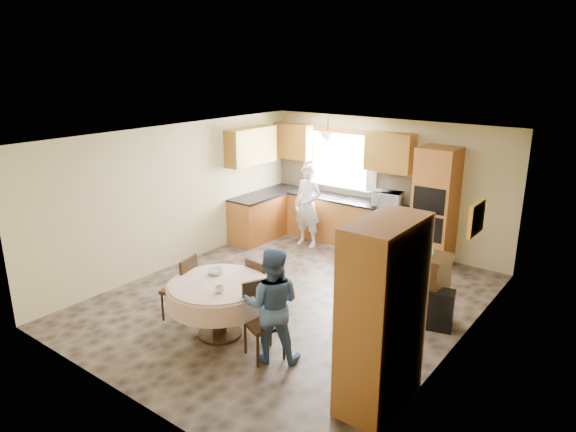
{
  "coord_description": "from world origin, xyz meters",
  "views": [
    {
      "loc": [
        4.32,
        -5.77,
        3.55
      ],
      "look_at": [
        -0.28,
        0.3,
        1.22
      ],
      "focal_mm": 32.0,
      "sensor_mm": 36.0,
      "label": 1
    }
  ],
  "objects_px": {
    "dining_table": "(218,294)",
    "chair_left": "(183,285)",
    "chair_right": "(261,315)",
    "oven_tower": "(435,207)",
    "person_dining": "(272,305)",
    "person_sink": "(308,206)",
    "cupboard": "(382,315)",
    "chair_back": "(260,285)",
    "sideboard": "(403,282)"
  },
  "relations": [
    {
      "from": "cupboard",
      "to": "chair_back",
      "type": "bearing_deg",
      "value": 162.91
    },
    {
      "from": "chair_left",
      "to": "chair_right",
      "type": "distance_m",
      "value": 1.45
    },
    {
      "from": "sideboard",
      "to": "chair_left",
      "type": "distance_m",
      "value": 3.16
    },
    {
      "from": "chair_back",
      "to": "chair_left",
      "type": "bearing_deg",
      "value": 46.06
    },
    {
      "from": "oven_tower",
      "to": "chair_back",
      "type": "height_order",
      "value": "oven_tower"
    },
    {
      "from": "chair_right",
      "to": "dining_table",
      "type": "bearing_deg",
      "value": 113.07
    },
    {
      "from": "oven_tower",
      "to": "chair_right",
      "type": "height_order",
      "value": "oven_tower"
    },
    {
      "from": "oven_tower",
      "to": "cupboard",
      "type": "relative_size",
      "value": 1.04
    },
    {
      "from": "oven_tower",
      "to": "dining_table",
      "type": "distance_m",
      "value": 4.34
    },
    {
      "from": "dining_table",
      "to": "cupboard",
      "type": "bearing_deg",
      "value": 1.03
    },
    {
      "from": "chair_back",
      "to": "chair_right",
      "type": "distance_m",
      "value": 0.98
    },
    {
      "from": "dining_table",
      "to": "sideboard",
      "type": "bearing_deg",
      "value": 52.48
    },
    {
      "from": "dining_table",
      "to": "chair_back",
      "type": "xyz_separation_m",
      "value": [
        0.1,
        0.73,
        -0.11
      ]
    },
    {
      "from": "chair_left",
      "to": "person_dining",
      "type": "height_order",
      "value": "person_dining"
    },
    {
      "from": "cupboard",
      "to": "chair_back",
      "type": "height_order",
      "value": "cupboard"
    },
    {
      "from": "dining_table",
      "to": "chair_left",
      "type": "height_order",
      "value": "chair_left"
    },
    {
      "from": "oven_tower",
      "to": "person_sink",
      "type": "bearing_deg",
      "value": -166.4
    },
    {
      "from": "chair_left",
      "to": "chair_back",
      "type": "bearing_deg",
      "value": 117.01
    },
    {
      "from": "cupboard",
      "to": "person_sink",
      "type": "xyz_separation_m",
      "value": [
        -3.4,
        3.52,
        -0.21
      ]
    },
    {
      "from": "cupboard",
      "to": "dining_table",
      "type": "bearing_deg",
      "value": -178.97
    },
    {
      "from": "person_dining",
      "to": "person_sink",
      "type": "bearing_deg",
      "value": -91.35
    },
    {
      "from": "cupboard",
      "to": "oven_tower",
      "type": "bearing_deg",
      "value": 104.69
    },
    {
      "from": "oven_tower",
      "to": "dining_table",
      "type": "relative_size",
      "value": 1.58
    },
    {
      "from": "chair_left",
      "to": "dining_table",
      "type": "bearing_deg",
      "value": 74.0
    },
    {
      "from": "dining_table",
      "to": "person_dining",
      "type": "distance_m",
      "value": 0.93
    },
    {
      "from": "person_dining",
      "to": "dining_table",
      "type": "bearing_deg",
      "value": -31.19
    },
    {
      "from": "oven_tower",
      "to": "chair_right",
      "type": "distance_m",
      "value": 4.2
    },
    {
      "from": "dining_table",
      "to": "chair_right",
      "type": "bearing_deg",
      "value": -0.57
    },
    {
      "from": "oven_tower",
      "to": "person_sink",
      "type": "xyz_separation_m",
      "value": [
        -2.33,
        -0.56,
        -0.25
      ]
    },
    {
      "from": "chair_back",
      "to": "person_dining",
      "type": "distance_m",
      "value": 1.13
    },
    {
      "from": "cupboard",
      "to": "dining_table",
      "type": "relative_size",
      "value": 1.53
    },
    {
      "from": "dining_table",
      "to": "chair_left",
      "type": "distance_m",
      "value": 0.72
    },
    {
      "from": "person_sink",
      "to": "person_dining",
      "type": "distance_m",
      "value": 4.09
    },
    {
      "from": "cupboard",
      "to": "chair_left",
      "type": "distance_m",
      "value": 3.09
    },
    {
      "from": "chair_left",
      "to": "chair_right",
      "type": "relative_size",
      "value": 0.98
    },
    {
      "from": "oven_tower",
      "to": "chair_left",
      "type": "bearing_deg",
      "value": -115.77
    },
    {
      "from": "cupboard",
      "to": "person_dining",
      "type": "height_order",
      "value": "cupboard"
    },
    {
      "from": "sideboard",
      "to": "chair_left",
      "type": "height_order",
      "value": "chair_left"
    },
    {
      "from": "oven_tower",
      "to": "cupboard",
      "type": "distance_m",
      "value": 4.22
    },
    {
      "from": "sideboard",
      "to": "chair_right",
      "type": "bearing_deg",
      "value": -108.86
    },
    {
      "from": "cupboard",
      "to": "person_dining",
      "type": "distance_m",
      "value": 1.45
    },
    {
      "from": "cupboard",
      "to": "person_sink",
      "type": "relative_size",
      "value": 1.26
    },
    {
      "from": "dining_table",
      "to": "person_dining",
      "type": "height_order",
      "value": "person_dining"
    },
    {
      "from": "sideboard",
      "to": "cupboard",
      "type": "relative_size",
      "value": 0.62
    },
    {
      "from": "sideboard",
      "to": "chair_back",
      "type": "relative_size",
      "value": 1.45
    },
    {
      "from": "chair_right",
      "to": "person_sink",
      "type": "bearing_deg",
      "value": 50.47
    },
    {
      "from": "dining_table",
      "to": "person_dining",
      "type": "bearing_deg",
      "value": -0.81
    },
    {
      "from": "oven_tower",
      "to": "chair_right",
      "type": "bearing_deg",
      "value": -97.29
    },
    {
      "from": "oven_tower",
      "to": "person_dining",
      "type": "bearing_deg",
      "value": -94.84
    },
    {
      "from": "chair_right",
      "to": "cupboard",
      "type": "bearing_deg",
      "value": -64.59
    }
  ]
}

